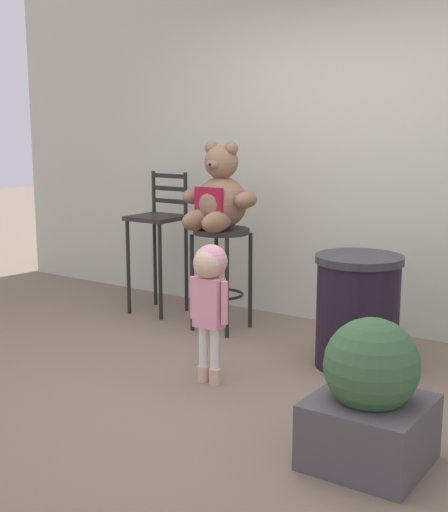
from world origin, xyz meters
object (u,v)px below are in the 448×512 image
at_px(bar_stool_with_teddy, 221,257).
at_px(child_walking, 209,284).
at_px(planter_with_shrub, 370,399).
at_px(bar_chair_empty, 159,228).
at_px(teddy_bear, 219,197).
at_px(trash_bin, 358,311).

relative_size(bar_stool_with_teddy, child_walking, 0.91).
xyz_separation_m(child_walking, planter_with_shrub, (1.23, -0.43, -0.31)).
bearing_deg(child_walking, bar_chair_empty, 179.91).
height_order(teddy_bear, bar_chair_empty, teddy_bear).
bearing_deg(bar_stool_with_teddy, bar_chair_empty, 169.74).
bearing_deg(child_walking, teddy_bear, 162.07).
xyz_separation_m(child_walking, trash_bin, (0.63, 0.79, -0.25)).
relative_size(bar_stool_with_teddy, bar_chair_empty, 0.67).
distance_m(teddy_bear, child_walking, 1.21).
bearing_deg(bar_chair_empty, bar_stool_with_teddy, -10.26).
relative_size(child_walking, bar_chair_empty, 0.73).
relative_size(teddy_bear, planter_with_shrub, 0.93).
bearing_deg(trash_bin, bar_stool_with_teddy, 170.68).
distance_m(teddy_bear, planter_with_shrub, 2.41).
xyz_separation_m(bar_stool_with_teddy, child_walking, (0.60, -1.00, 0.05)).
distance_m(bar_stool_with_teddy, bar_chair_empty, 0.76).
relative_size(teddy_bear, child_walking, 0.76).
xyz_separation_m(bar_chair_empty, planter_with_shrub, (2.56, -1.56, -0.39)).
relative_size(teddy_bear, bar_chair_empty, 0.56).
bearing_deg(child_walking, bar_stool_with_teddy, 161.26).
bearing_deg(planter_with_shrub, child_walking, 160.58).
bearing_deg(trash_bin, child_walking, -128.23).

